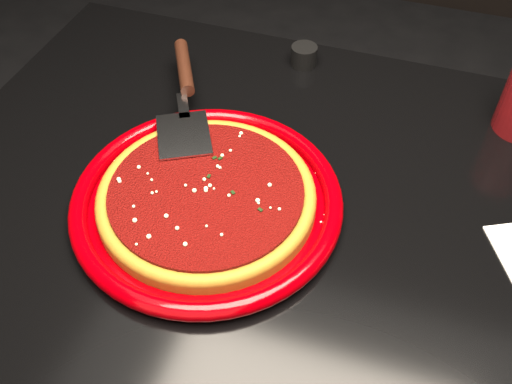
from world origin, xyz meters
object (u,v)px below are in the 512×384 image
(ramekin, at_px, (304,56))
(plate, at_px, (207,200))
(table, at_px, (314,351))
(pizza_server, at_px, (185,96))

(ramekin, bearing_deg, plate, -95.77)
(table, bearing_deg, pizza_server, 154.17)
(ramekin, bearing_deg, table, -67.79)
(table, distance_m, ramekin, 0.53)
(plate, height_order, pizza_server, pizza_server)
(pizza_server, height_order, ramekin, pizza_server)
(plate, distance_m, pizza_server, 0.19)
(pizza_server, bearing_deg, ramekin, 27.76)
(pizza_server, xyz_separation_m, ramekin, (0.14, 0.20, -0.03))
(table, xyz_separation_m, plate, (-0.17, -0.03, 0.39))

